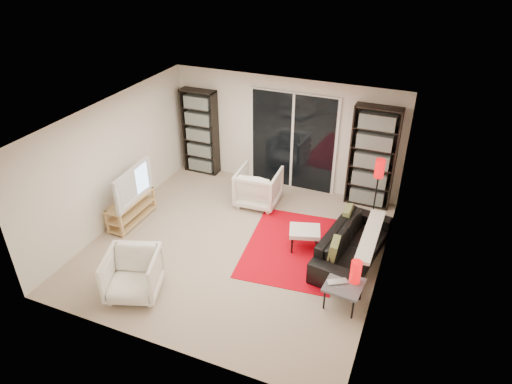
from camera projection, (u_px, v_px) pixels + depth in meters
floor at (237, 244)px, 8.28m from camera, size 5.00×5.00×0.00m
wall_back at (285, 133)px, 9.67m from camera, size 5.00×0.02×2.40m
wall_front at (152, 279)px, 5.68m from camera, size 5.00×0.02×2.40m
wall_left at (114, 162)px, 8.49m from camera, size 0.02×5.00×2.40m
wall_right at (387, 219)px, 6.85m from camera, size 0.02×5.00×2.40m
ceiling at (234, 120)px, 7.06m from camera, size 5.00×5.00×0.02m
sliding_door at (293, 142)px, 9.65m from camera, size 1.92×0.08×2.16m
bookshelf_left at (200, 132)px, 10.29m from camera, size 0.80×0.30×1.95m
bookshelf_right at (372, 158)px, 8.98m from camera, size 0.90×0.30×2.10m
tv_stand at (132, 209)px, 8.82m from camera, size 0.37×1.14×0.50m
tv at (128, 184)px, 8.52m from camera, size 0.22×1.18×0.68m
rug at (293, 247)px, 8.20m from camera, size 1.86×2.37×0.01m
sofa at (353, 244)px, 7.79m from camera, size 1.08×2.12×0.59m
armchair_back at (259, 187)px, 9.32m from camera, size 0.88×0.90×0.78m
armchair_front at (133, 274)px, 7.01m from camera, size 1.01×1.03×0.74m
ottoman at (305, 232)px, 8.02m from camera, size 0.64×0.57×0.40m
side_table at (344, 286)px, 6.80m from camera, size 0.59×0.59×0.40m
laptop at (338, 284)px, 6.77m from camera, size 0.36×0.32×0.02m
table_lamp at (356, 272)px, 6.74m from camera, size 0.16×0.16×0.37m
floor_lamp at (379, 175)px, 8.46m from camera, size 0.20×0.20×1.32m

